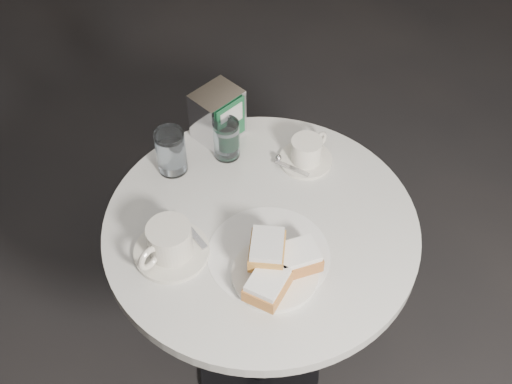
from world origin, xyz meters
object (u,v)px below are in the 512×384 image
object	(u,v)px
cafe_table	(261,274)
coffee_cup_right	(307,152)
beignet_plate	(277,267)
water_glass_right	(226,140)
water_glass_left	(171,152)
napkin_dispenser	(218,114)
coffee_cup_left	(170,243)

from	to	relation	value
cafe_table	coffee_cup_right	xyz separation A→B (m)	(0.20, 0.10, 0.23)
beignet_plate	water_glass_right	xyz separation A→B (m)	(0.11, 0.36, 0.02)
beignet_plate	water_glass_left	world-z (taller)	water_glass_left
cafe_table	water_glass_left	size ratio (longest dim) A/B	6.58
cafe_table	napkin_dispenser	distance (m)	0.40
coffee_cup_left	napkin_dispenser	world-z (taller)	napkin_dispenser
cafe_table	water_glass_right	xyz separation A→B (m)	(0.05, 0.22, 0.25)
water_glass_right	coffee_cup_left	bearing A→B (deg)	-144.59
cafe_table	water_glass_left	xyz separation A→B (m)	(-0.08, 0.26, 0.25)
water_glass_left	water_glass_right	distance (m)	0.14
water_glass_left	napkin_dispenser	size ratio (longest dim) A/B	0.87
cafe_table	coffee_cup_left	world-z (taller)	coffee_cup_left
cafe_table	napkin_dispenser	xyz separation A→B (m)	(0.08, 0.29, 0.26)
water_glass_left	water_glass_right	world-z (taller)	water_glass_left
coffee_cup_left	water_glass_left	xyz separation A→B (m)	(0.13, 0.22, 0.02)
water_glass_left	coffee_cup_right	bearing A→B (deg)	-29.79
water_glass_left	napkin_dispenser	xyz separation A→B (m)	(0.15, 0.04, 0.01)
cafe_table	beignet_plate	distance (m)	0.27
beignet_plate	water_glass_left	distance (m)	0.39
cafe_table	beignet_plate	bearing A→B (deg)	-112.04
beignet_plate	napkin_dispenser	bearing A→B (deg)	73.20
cafe_table	water_glass_right	size ratio (longest dim) A/B	7.35
beignet_plate	coffee_cup_left	size ratio (longest dim) A/B	1.04
beignet_plate	napkin_dispenser	world-z (taller)	napkin_dispenser
beignet_plate	water_glass_left	bearing A→B (deg)	93.50
beignet_plate	water_glass_right	bearing A→B (deg)	73.20
cafe_table	napkin_dispenser	bearing A→B (deg)	75.68
napkin_dispenser	water_glass_left	bearing A→B (deg)	-176.78
beignet_plate	water_glass_right	distance (m)	0.37
water_glass_left	napkin_dispenser	distance (m)	0.16
coffee_cup_left	napkin_dispenser	bearing A→B (deg)	25.54
coffee_cup_right	water_glass_right	bearing A→B (deg)	128.51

